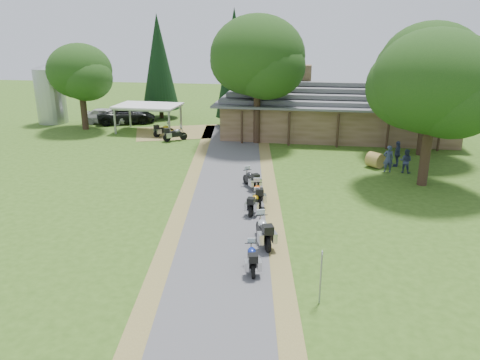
% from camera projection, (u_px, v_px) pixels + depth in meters
% --- Properties ---
extents(ground, '(120.00, 120.00, 0.00)m').
position_uv_depth(ground, '(221.00, 247.00, 21.58)').
color(ground, '#325116').
rests_on(ground, ground).
extents(driveway, '(51.95, 51.95, 0.00)m').
position_uv_depth(driveway, '(226.00, 213.00, 25.40)').
color(driveway, '#48484B').
rests_on(driveway, ground).
extents(lodge, '(21.40, 9.40, 4.90)m').
position_uv_depth(lodge, '(336.00, 109.00, 42.40)').
color(lodge, brown).
rests_on(lodge, ground).
extents(silo, '(2.99, 2.99, 5.95)m').
position_uv_depth(silo, '(50.00, 94.00, 47.67)').
color(silo, gray).
rests_on(silo, ground).
extents(carport, '(6.06, 4.19, 2.55)m').
position_uv_depth(carport, '(149.00, 118.00, 44.25)').
color(carport, white).
rests_on(carport, ground).
extents(car_white_sedan, '(2.64, 6.10, 2.02)m').
position_uv_depth(car_white_sedan, '(106.00, 114.00, 47.87)').
color(car_white_sedan, silver).
rests_on(car_white_sedan, ground).
extents(car_dark_suv, '(4.90, 6.88, 2.42)m').
position_uv_depth(car_dark_suv, '(126.00, 111.00, 47.98)').
color(car_dark_suv, black).
rests_on(car_dark_suv, ground).
extents(motorcycle_row_a, '(0.91, 1.83, 1.20)m').
position_uv_depth(motorcycle_row_a, '(252.00, 257.00, 19.41)').
color(motorcycle_row_a, navy).
rests_on(motorcycle_row_a, ground).
extents(motorcycle_row_b, '(1.38, 2.25, 1.46)m').
position_uv_depth(motorcycle_row_b, '(263.00, 229.00, 21.68)').
color(motorcycle_row_b, '#B3B6BB').
rests_on(motorcycle_row_b, ground).
extents(motorcycle_row_c, '(0.83, 1.86, 1.23)m').
position_uv_depth(motorcycle_row_c, '(254.00, 202.00, 25.36)').
color(motorcycle_row_c, '#CB8E0D').
rests_on(motorcycle_row_c, ground).
extents(motorcycle_row_d, '(1.10, 2.10, 1.37)m').
position_uv_depth(motorcycle_row_d, '(258.00, 193.00, 26.48)').
color(motorcycle_row_d, '#DE530E').
rests_on(motorcycle_row_d, ground).
extents(motorcycle_row_e, '(1.50, 1.89, 1.27)m').
position_uv_depth(motorcycle_row_e, '(251.00, 178.00, 29.12)').
color(motorcycle_row_e, black).
rests_on(motorcycle_row_e, ground).
extents(motorcycle_carport_a, '(1.68, 1.80, 1.27)m').
position_uv_depth(motorcycle_carport_a, '(164.00, 129.00, 42.57)').
color(motorcycle_carport_a, gold).
rests_on(motorcycle_carport_a, ground).
extents(motorcycle_carport_b, '(1.95, 1.67, 1.33)m').
position_uv_depth(motorcycle_carport_b, '(175.00, 133.00, 40.88)').
color(motorcycle_carport_b, slate).
rests_on(motorcycle_carport_b, ground).
extents(person_a, '(0.68, 0.52, 2.22)m').
position_uv_depth(person_a, '(388.00, 157.00, 32.11)').
color(person_a, '#323A5B').
rests_on(person_a, ground).
extents(person_b, '(0.67, 0.59, 1.96)m').
position_uv_depth(person_b, '(406.00, 159.00, 32.03)').
color(person_b, '#323A5B').
rests_on(person_b, ground).
extents(person_c, '(0.61, 0.73, 2.18)m').
position_uv_depth(person_c, '(398.00, 152.00, 33.43)').
color(person_c, '#323A5B').
rests_on(person_c, ground).
extents(hay_bale, '(1.46, 1.47, 1.08)m').
position_uv_depth(hay_bale, '(375.00, 160.00, 33.37)').
color(hay_bale, olive).
rests_on(hay_bale, ground).
extents(sign_post, '(0.38, 0.06, 2.12)m').
position_uv_depth(sign_post, '(321.00, 278.00, 16.90)').
color(sign_post, gray).
rests_on(sign_post, ground).
extents(oak_lodge_left, '(7.74, 7.74, 11.81)m').
position_uv_depth(oak_lodge_left, '(257.00, 73.00, 38.48)').
color(oak_lodge_left, '#153710').
rests_on(oak_lodge_left, ground).
extents(oak_lodge_right, '(7.55, 7.55, 11.03)m').
position_uv_depth(oak_lodge_right, '(429.00, 84.00, 34.99)').
color(oak_lodge_right, '#153710').
rests_on(oak_lodge_right, ground).
extents(oak_driveway, '(7.40, 7.40, 10.48)m').
position_uv_depth(oak_driveway, '(432.00, 103.00, 28.24)').
color(oak_driveway, '#153710').
rests_on(oak_driveway, ground).
extents(oak_silo, '(6.01, 6.01, 8.97)m').
position_uv_depth(oak_silo, '(81.00, 83.00, 44.17)').
color(oak_silo, '#153710').
rests_on(oak_silo, ground).
extents(cedar_near, '(3.72, 3.72, 11.28)m').
position_uv_depth(cedar_near, '(234.00, 69.00, 45.26)').
color(cedar_near, black).
rests_on(cedar_near, ground).
extents(cedar_far, '(3.93, 3.93, 10.84)m').
position_uv_depth(cedar_far, '(159.00, 67.00, 49.33)').
color(cedar_far, black).
rests_on(cedar_far, ground).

